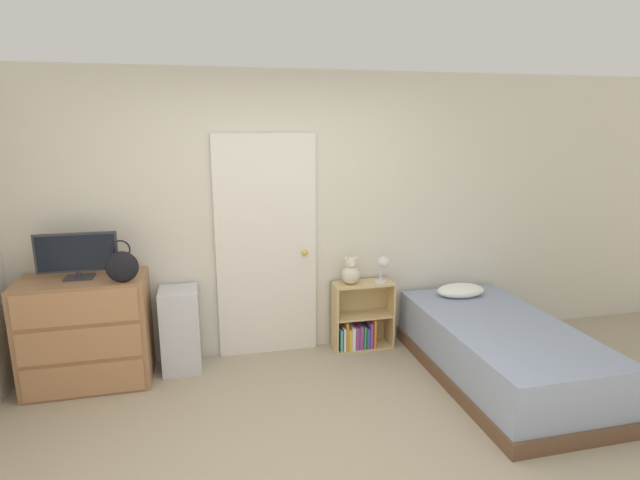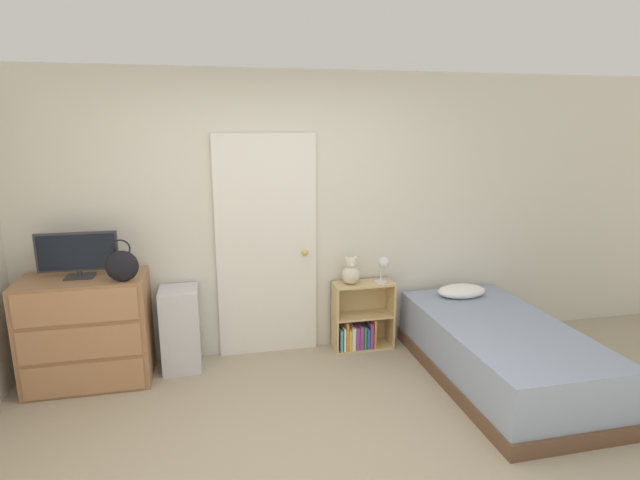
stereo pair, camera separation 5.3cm
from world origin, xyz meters
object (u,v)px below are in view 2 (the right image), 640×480
at_px(storage_bin, 181,329).
at_px(teddy_bear, 351,272).
at_px(bookshelf, 360,324).
at_px(desk_lamp, 383,265).
at_px(handbag, 122,265).
at_px(bed, 500,352).
at_px(tv, 77,254).
at_px(dresser, 88,331).

xyz_separation_m(storage_bin, teddy_bear, (1.54, 0.05, 0.39)).
height_order(bookshelf, desk_lamp, desk_lamp).
xyz_separation_m(handbag, teddy_bear, (1.92, 0.30, -0.27)).
bearing_deg(bookshelf, storage_bin, -178.17).
xyz_separation_m(teddy_bear, bed, (1.05, -0.84, -0.51)).
relative_size(tv, desk_lamp, 2.40).
height_order(dresser, bookshelf, dresser).
relative_size(storage_bin, bed, 0.37).
height_order(tv, bed, tv).
distance_m(desk_lamp, bed, 1.24).
xyz_separation_m(bookshelf, teddy_bear, (-0.10, -0.00, 0.52)).
relative_size(tv, bookshelf, 0.94).
bearing_deg(storage_bin, bookshelf, 1.83).
relative_size(storage_bin, teddy_bear, 2.76).
bearing_deg(handbag, tv, 152.14).
bearing_deg(bookshelf, handbag, -171.38).
bearing_deg(teddy_bear, bookshelf, 1.74).
height_order(storage_bin, teddy_bear, teddy_bear).
distance_m(bookshelf, bed, 1.27).
height_order(teddy_bear, desk_lamp, teddy_bear).
xyz_separation_m(dresser, tv, (-0.01, 0.02, 0.64)).
height_order(storage_bin, bookshelf, storage_bin).
height_order(dresser, bed, dresser).
relative_size(bookshelf, teddy_bear, 2.45).
bearing_deg(teddy_bear, desk_lamp, -7.05).
distance_m(storage_bin, teddy_bear, 1.59).
relative_size(handbag, teddy_bear, 1.28).
height_order(storage_bin, desk_lamp, desk_lamp).
distance_m(handbag, bed, 3.12).
xyz_separation_m(tv, storage_bin, (0.74, 0.07, -0.73)).
height_order(handbag, teddy_bear, handbag).
bearing_deg(bookshelf, dresser, -176.66).
relative_size(teddy_bear, desk_lamp, 1.04).
xyz_separation_m(handbag, bookshelf, (2.02, 0.31, -0.79)).
relative_size(tv, bed, 0.31).
distance_m(storage_bin, bookshelf, 1.64).
bearing_deg(bookshelf, teddy_bear, -178.26).
xyz_separation_m(tv, bed, (3.33, -0.72, -0.84)).
bearing_deg(handbag, bookshelf, 8.62).
bearing_deg(teddy_bear, handbag, -171.04).
relative_size(teddy_bear, bed, 0.14).
xyz_separation_m(tv, handbag, (0.35, -0.19, -0.06)).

